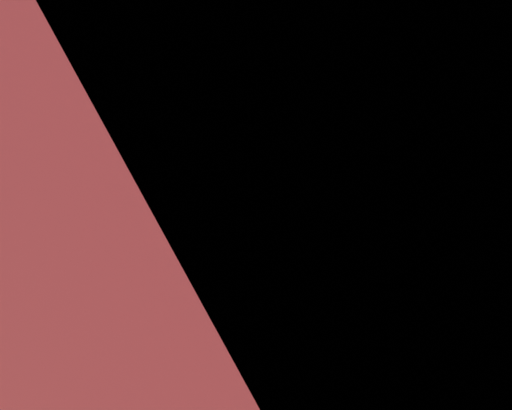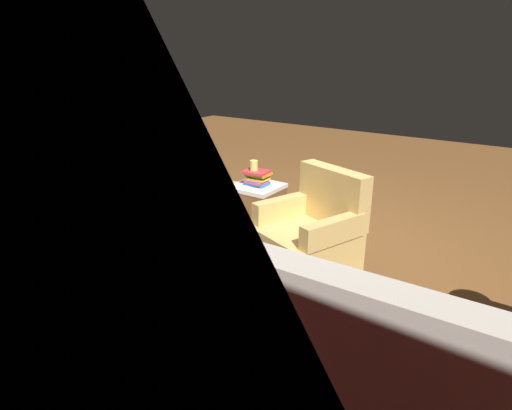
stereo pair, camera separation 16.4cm
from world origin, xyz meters
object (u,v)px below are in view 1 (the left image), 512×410
object	(u,v)px
armchair	(311,233)
yellow_mug	(250,165)
book_stack_hamper	(253,177)
laptop_desk	(194,248)
wicker_hamper	(253,208)
pet_bowl_steel	(160,195)
laptop	(190,237)
ottoman	(207,188)
couch	(302,349)

from	to	relation	value
armchair	yellow_mug	xyz separation A→B (m)	(0.92, -0.51, 0.31)
book_stack_hamper	yellow_mug	xyz separation A→B (m)	(0.03, 0.01, 0.12)
armchair	laptop_desk	xyz separation A→B (m)	(0.54, 0.80, 0.06)
wicker_hamper	pet_bowl_steel	bearing A→B (deg)	-9.17
laptop_desk	yellow_mug	world-z (taller)	yellow_mug
laptop	ottoman	xyz separation A→B (m)	(1.02, -1.46, -0.22)
book_stack_hamper	pet_bowl_steel	distance (m)	1.67
laptop	pet_bowl_steel	distance (m)	2.56
wicker_hamper	ottoman	size ratio (longest dim) A/B	1.20
ottoman	couch	bearing A→B (deg)	138.00
couch	book_stack_hamper	size ratio (longest dim) A/B	7.50
pet_bowl_steel	couch	bearing A→B (deg)	145.64
laptop_desk	laptop	distance (m)	0.11
laptop	wicker_hamper	size ratio (longest dim) A/B	0.76
book_stack_hamper	pet_bowl_steel	bearing A→B (deg)	-9.20
laptop	yellow_mug	bearing A→B (deg)	-74.09
laptop	book_stack_hamper	distance (m)	1.42
pet_bowl_steel	book_stack_hamper	bearing A→B (deg)	170.80
pet_bowl_steel	armchair	bearing A→B (deg)	162.29
ottoman	pet_bowl_steel	size ratio (longest dim) A/B	2.00
couch	armchair	world-z (taller)	couch
laptop	couch	bearing A→B (deg)	158.76
book_stack_hamper	laptop_desk	bearing A→B (deg)	104.58
laptop_desk	ottoman	world-z (taller)	laptop_desk
wicker_hamper	yellow_mug	xyz separation A→B (m)	(0.03, 0.01, 0.44)
wicker_hamper	yellow_mug	size ratio (longest dim) A/B	4.80
armchair	couch	bearing A→B (deg)	113.30
laptop	wicker_hamper	distance (m)	1.45
ottoman	armchair	bearing A→B (deg)	158.18
book_stack_hamper	ottoman	bearing A→B (deg)	-7.82
laptop_desk	wicker_hamper	size ratio (longest dim) A/B	1.17
wicker_hamper	book_stack_hamper	bearing A→B (deg)	159.17
laptop_desk	wicker_hamper	xyz separation A→B (m)	(0.35, -1.33, -0.18)
armchair	ottoman	distance (m)	1.66
wicker_hamper	couch	bearing A→B (deg)	128.63
couch	ottoman	distance (m)	2.81
wicker_hamper	pet_bowl_steel	distance (m)	1.59
armchair	laptop	distance (m)	1.01
armchair	ottoman	size ratio (longest dim) A/B	2.17
couch	yellow_mug	size ratio (longest dim) A/B	19.17
armchair	wicker_hamper	xyz separation A→B (m)	(0.89, -0.53, -0.12)
wicker_hamper	book_stack_hamper	size ratio (longest dim) A/B	1.88
armchair	pet_bowl_steel	world-z (taller)	armchair
armchair	yellow_mug	bearing A→B (deg)	-29.32
armchair	laptop_desk	world-z (taller)	armchair
armchair	book_stack_hamper	bearing A→B (deg)	-30.83
laptop_desk	yellow_mug	xyz separation A→B (m)	(0.38, -1.32, 0.26)
laptop	ottoman	distance (m)	1.79
yellow_mug	book_stack_hamper	bearing A→B (deg)	-158.75
laptop	wicker_hamper	xyz separation A→B (m)	(0.36, -1.37, -0.29)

